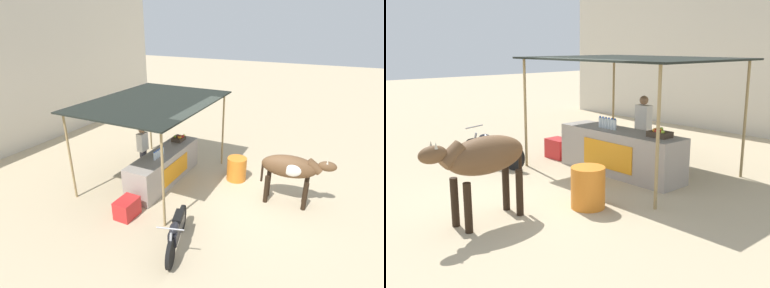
# 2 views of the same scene
# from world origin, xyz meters

# --- Properties ---
(ground_plane) EXTENTS (60.00, 60.00, 0.00)m
(ground_plane) POSITION_xyz_m (0.00, 0.00, 0.00)
(ground_plane) COLOR tan
(building_wall_far) EXTENTS (16.00, 0.50, 5.88)m
(building_wall_far) POSITION_xyz_m (0.00, 8.48, 2.94)
(building_wall_far) COLOR beige
(building_wall_far) RESTS_ON ground
(stall_counter) EXTENTS (3.00, 0.82, 0.96)m
(stall_counter) POSITION_xyz_m (0.00, 2.20, 0.48)
(stall_counter) COLOR #9E9389
(stall_counter) RESTS_ON ground
(stall_awning) EXTENTS (4.20, 3.20, 2.49)m
(stall_awning) POSITION_xyz_m (0.00, 2.50, 2.40)
(stall_awning) COLOR black
(stall_awning) RESTS_ON ground
(water_bottle_row) EXTENTS (0.52, 0.07, 0.25)m
(water_bottle_row) POSITION_xyz_m (-0.35, 2.15, 1.07)
(water_bottle_row) COLOR silver
(water_bottle_row) RESTS_ON stall_counter
(fruit_crate) EXTENTS (0.44, 0.32, 0.18)m
(fruit_crate) POSITION_xyz_m (1.01, 2.24, 1.03)
(fruit_crate) COLOR #3F3326
(fruit_crate) RESTS_ON stall_counter
(vendor_behind_counter) EXTENTS (0.34, 0.22, 1.65)m
(vendor_behind_counter) POSITION_xyz_m (-0.01, 2.95, 0.85)
(vendor_behind_counter) COLOR #383842
(vendor_behind_counter) RESTS_ON ground
(cooler_box) EXTENTS (0.60, 0.44, 0.48)m
(cooler_box) POSITION_xyz_m (-1.98, 2.10, 0.24)
(cooler_box) COLOR red
(cooler_box) RESTS_ON ground
(water_barrel) EXTENTS (0.59, 0.59, 0.72)m
(water_barrel) POSITION_xyz_m (1.06, 0.26, 0.36)
(water_barrel) COLOR orange
(water_barrel) RESTS_ON ground
(cow) EXTENTS (0.63, 1.84, 1.44)m
(cow) POSITION_xyz_m (0.43, -1.39, 1.03)
(cow) COLOR brown
(cow) RESTS_ON ground
(motorcycle_parked) EXTENTS (1.75, 0.72, 0.90)m
(motorcycle_parked) POSITION_xyz_m (-2.38, 0.45, 0.43)
(motorcycle_parked) COLOR black
(motorcycle_parked) RESTS_ON ground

